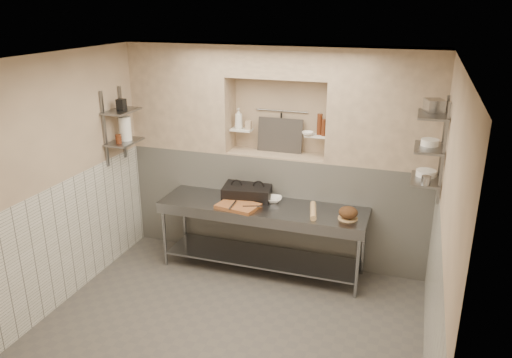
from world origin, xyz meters
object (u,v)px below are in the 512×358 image
at_px(bottle_soap, 239,118).
at_px(bowl_alcove, 308,133).
at_px(prep_table, 262,225).
at_px(rolling_pin, 313,211).
at_px(cutting_board, 238,206).
at_px(bread_loaf, 348,212).
at_px(panini_press, 248,192).
at_px(jug_left, 125,129).
at_px(mixing_bowl, 272,199).

relative_size(bottle_soap, bowl_alcove, 1.85).
distance_m(prep_table, rolling_pin, 0.72).
distance_m(cutting_board, bowl_alcove, 1.26).
distance_m(cutting_board, bottle_soap, 1.19).
relative_size(rolling_pin, bread_loaf, 2.07).
bearing_deg(rolling_pin, prep_table, 176.63).
xyz_separation_m(panini_press, jug_left, (-1.55, -0.29, 0.78)).
bearing_deg(bottle_soap, prep_table, -48.17).
relative_size(prep_table, panini_press, 3.91).
relative_size(prep_table, cutting_board, 5.29).
height_order(bottle_soap, jug_left, bottle_soap).
distance_m(bread_loaf, jug_left, 2.98).
bearing_deg(cutting_board, rolling_pin, 6.94).
distance_m(mixing_bowl, bottle_soap, 1.16).
height_order(cutting_board, bread_loaf, bread_loaf).
bearing_deg(bowl_alcove, bottle_soap, 176.64).
relative_size(panini_press, bottle_soap, 2.44).
bearing_deg(panini_press, rolling_pin, -23.19).
distance_m(panini_press, rolling_pin, 0.95).
xyz_separation_m(mixing_bowl, jug_left, (-1.89, -0.26, 0.84)).
xyz_separation_m(panini_press, cutting_board, (-0.00, -0.35, -0.06)).
relative_size(prep_table, mixing_bowl, 11.06).
height_order(mixing_bowl, jug_left, jug_left).
bearing_deg(jug_left, mixing_bowl, 7.97).
relative_size(cutting_board, bottle_soap, 1.80).
height_order(panini_press, cutting_board, panini_press).
height_order(mixing_bowl, rolling_pin, rolling_pin).
xyz_separation_m(rolling_pin, bowl_alcove, (-0.22, 0.55, 0.80)).
bearing_deg(prep_table, mixing_bowl, 64.51).
xyz_separation_m(mixing_bowl, bread_loaf, (0.99, -0.24, 0.05)).
relative_size(panini_press, bowl_alcove, 4.51).
xyz_separation_m(prep_table, bowl_alcove, (0.44, 0.51, 1.09)).
bearing_deg(jug_left, bowl_alcove, 14.89).
bearing_deg(prep_table, bottle_soap, 131.83).
relative_size(cutting_board, bowl_alcove, 3.34).
xyz_separation_m(cutting_board, mixing_bowl, (0.34, 0.33, 0.01)).
height_order(panini_press, bottle_soap, bottle_soap).
relative_size(mixing_bowl, bread_loaf, 1.05).
xyz_separation_m(cutting_board, bread_loaf, (1.33, 0.09, 0.06)).
bearing_deg(jug_left, prep_table, 2.81).
distance_m(bread_loaf, bowl_alcove, 1.14).
distance_m(panini_press, bread_loaf, 1.36).
xyz_separation_m(prep_table, mixing_bowl, (0.08, 0.18, 0.29)).
distance_m(mixing_bowl, bread_loaf, 1.02).
bearing_deg(prep_table, cutting_board, -150.08).
distance_m(cutting_board, rolling_pin, 0.92).
relative_size(prep_table, bread_loaf, 11.64).
height_order(mixing_bowl, bowl_alcove, bowl_alcove).
distance_m(rolling_pin, bottle_soap, 1.59).
relative_size(mixing_bowl, rolling_pin, 0.51).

